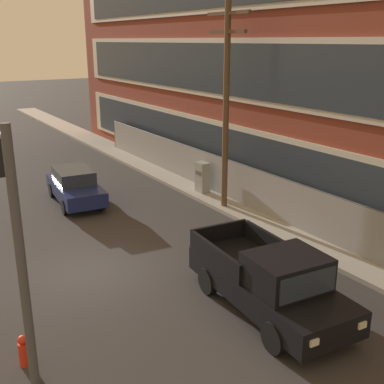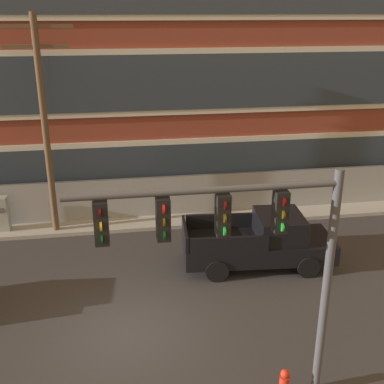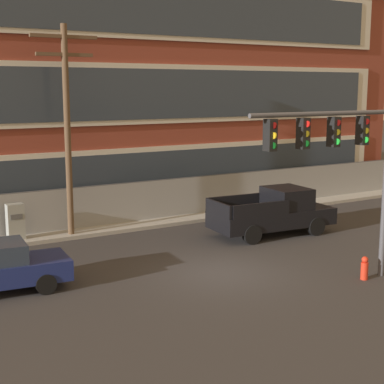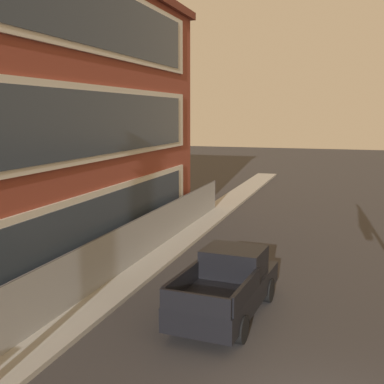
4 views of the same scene
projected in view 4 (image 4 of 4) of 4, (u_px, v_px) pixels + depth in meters
The scene contains 3 objects.
sidewalk_building_side at pixel (5, 365), 11.97m from camera, with size 80.00×1.89×0.16m, color #9E9B93.
chain_link_fence at pixel (42, 298), 13.88m from camera, with size 37.55×0.06×1.98m.
pickup_truck_black at pixel (228, 285), 15.11m from camera, with size 5.53×2.47×1.98m.
Camera 4 is at (-9.12, -0.15, 6.28)m, focal length 45.00 mm.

